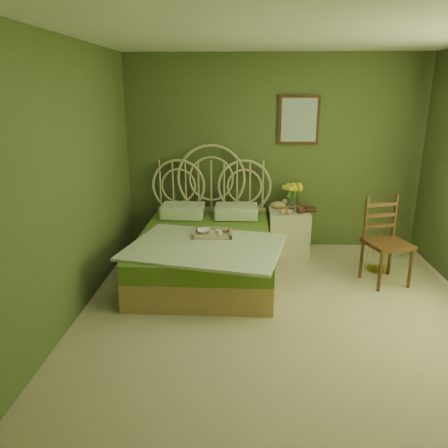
# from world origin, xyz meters

# --- Properties ---
(floor) EXTENTS (4.50, 4.50, 0.00)m
(floor) POSITION_xyz_m (0.00, 0.00, 0.00)
(floor) COLOR tan
(floor) RESTS_ON ground
(ceiling) EXTENTS (4.50, 4.50, 0.00)m
(ceiling) POSITION_xyz_m (0.00, 0.00, 2.60)
(ceiling) COLOR silver
(ceiling) RESTS_ON wall_back
(wall_back) EXTENTS (4.00, 0.00, 4.00)m
(wall_back) POSITION_xyz_m (0.00, 2.25, 1.30)
(wall_back) COLOR #4C5D31
(wall_back) RESTS_ON floor
(wall_left) EXTENTS (0.00, 4.50, 4.50)m
(wall_left) POSITION_xyz_m (-2.00, 0.00, 1.30)
(wall_left) COLOR #4C5D31
(wall_left) RESTS_ON floor
(wall_art) EXTENTS (0.54, 0.04, 0.64)m
(wall_art) POSITION_xyz_m (0.33, 2.22, 1.75)
(wall_art) COLOR #33190E
(wall_art) RESTS_ON wall_back
(bed) EXTENTS (1.81, 2.29, 1.42)m
(bed) POSITION_xyz_m (-0.84, 1.17, 0.31)
(bed) COLOR tan
(bed) RESTS_ON floor
(nightstand) EXTENTS (0.53, 0.53, 1.01)m
(nightstand) POSITION_xyz_m (0.23, 1.96, 0.36)
(nightstand) COLOR #EEE8C2
(nightstand) RESTS_ON floor
(chair) EXTENTS (0.55, 0.55, 1.00)m
(chair) POSITION_xyz_m (1.24, 1.06, 0.55)
(chair) COLOR #33190E
(chair) RESTS_ON floor
(birdcage) EXTENTS (0.28, 0.28, 0.42)m
(birdcage) POSITION_xyz_m (1.28, 1.34, 0.21)
(birdcage) COLOR gold
(birdcage) RESTS_ON floor
(book_lower) EXTENTS (0.18, 0.24, 0.02)m
(book_lower) POSITION_xyz_m (0.41, 1.96, 0.59)
(book_lower) COLOR #381E0F
(book_lower) RESTS_ON nightstand
(book_upper) EXTENTS (0.17, 0.24, 0.02)m
(book_upper) POSITION_xyz_m (0.41, 1.96, 0.61)
(book_upper) COLOR #472819
(book_upper) RESTS_ON nightstand
(cereal_bowl) EXTENTS (0.19, 0.19, 0.04)m
(cereal_bowl) POSITION_xyz_m (-0.84, 1.06, 0.57)
(cereal_bowl) COLOR white
(cereal_bowl) RESTS_ON bed
(coffee_cup) EXTENTS (0.08, 0.08, 0.07)m
(coffee_cup) POSITION_xyz_m (-0.66, 0.95, 0.58)
(coffee_cup) COLOR white
(coffee_cup) RESTS_ON bed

